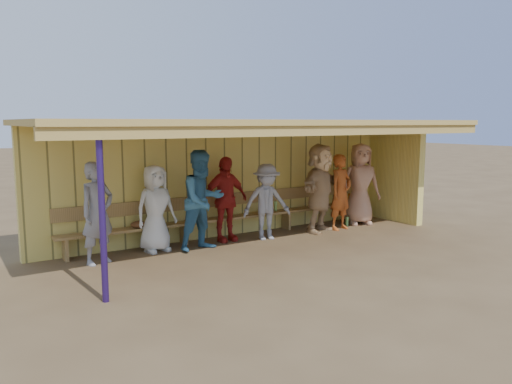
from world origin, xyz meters
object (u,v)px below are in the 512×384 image
at_px(player_b, 156,208).
at_px(player_h, 360,184).
at_px(bench, 237,212).
at_px(player_a, 97,213).
at_px(player_e, 266,202).
at_px(player_g, 341,192).
at_px(player_d, 225,199).
at_px(player_f, 320,188).
at_px(player_c, 203,200).

distance_m(player_b, player_h, 5.13).
bearing_deg(bench, player_b, -170.99).
distance_m(player_a, player_e, 3.49).
xyz_separation_m(player_e, player_g, (1.97, -0.12, 0.07)).
height_order(player_b, player_d, player_d).
xyz_separation_m(player_f, player_g, (0.55, -0.07, -0.13)).
bearing_deg(player_a, player_c, -26.75).
bearing_deg(player_c, player_a, 167.43).
distance_m(player_d, player_h, 3.62).
bearing_deg(player_c, player_f, -8.57).
bearing_deg(player_c, player_b, 146.62).
height_order(player_d, player_g, player_d).
distance_m(player_g, bench, 2.46).
bearing_deg(player_e, player_h, 15.77).
bearing_deg(player_f, player_e, 154.99).
bearing_deg(player_g, player_a, 168.01).
distance_m(player_c, player_h, 4.31).
bearing_deg(player_d, player_a, -175.84).
bearing_deg(bench, player_f, -20.91).
bearing_deg(player_a, player_f, -24.37).
height_order(player_f, player_h, player_f).
relative_size(player_a, player_b, 1.07).
relative_size(player_d, player_h, 0.90).
bearing_deg(player_d, bench, 31.96).
bearing_deg(player_b, player_a, -177.39).
distance_m(player_b, player_e, 2.35).
relative_size(player_d, player_e, 1.10).
bearing_deg(player_f, bench, 136.01).
relative_size(player_b, player_h, 0.85).
xyz_separation_m(player_b, bench, (1.98, 0.31, -0.30)).
distance_m(player_h, bench, 3.22).
xyz_separation_m(player_d, bench, (0.47, 0.31, -0.35)).
xyz_separation_m(player_a, player_e, (3.49, -0.07, -0.10)).
xyz_separation_m(player_e, player_h, (2.79, 0.09, 0.18)).
bearing_deg(player_b, player_c, -33.81).
xyz_separation_m(player_d, player_f, (2.24, -0.37, 0.11)).
height_order(player_a, bench, player_a).
bearing_deg(player_b, player_h, -11.68).
relative_size(player_f, player_h, 1.02).
relative_size(player_g, bench, 0.23).
height_order(player_e, bench, player_e).
xyz_separation_m(player_e, bench, (-0.35, 0.63, -0.27)).
xyz_separation_m(player_c, bench, (1.17, 0.69, -0.44)).
bearing_deg(player_g, player_b, 164.26).
xyz_separation_m(player_b, player_c, (0.81, -0.37, 0.14)).
distance_m(player_f, player_h, 1.38).
height_order(player_g, player_h, player_h).
bearing_deg(player_g, bench, 152.14).
bearing_deg(player_d, player_e, -22.82).
height_order(player_e, player_f, player_f).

